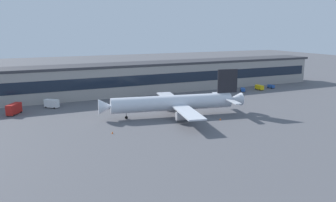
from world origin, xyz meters
The scene contains 10 objects.
ground_plane centered at (0.00, 0.00, 0.00)m, with size 600.00×600.00×0.00m, color #56565B.
terminal_building centered at (0.00, 48.87, 7.66)m, with size 200.36×17.87×15.28m.
airliner centered at (-10.03, -1.04, 5.07)m, with size 55.21×47.20×17.07m.
baggage_tug centered at (64.39, 30.59, 1.09)m, with size 2.39×3.77×1.85m.
stair_truck centered at (-50.83, 32.00, 1.98)m, with size 5.93×5.95×3.55m.
follow_me_car centered at (44.04, 28.98, 1.09)m, with size 3.83×4.76×1.85m.
catering_truck centered at (-64.95, 26.77, 2.29)m, with size 5.95×7.51×4.15m.
crew_van centered at (55.16, 29.41, 1.46)m, with size 2.47×5.29×2.55m.
traffic_cone_0 centered at (-37.33, -12.59, 0.34)m, with size 0.55×0.55×0.69m, color #F2590C.
traffic_cone_1 centered at (2.25, -13.35, 0.37)m, with size 0.59×0.59×0.74m, color #F2590C.
Camera 1 is at (-63.51, -111.27, 32.24)m, focal length 35.87 mm.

